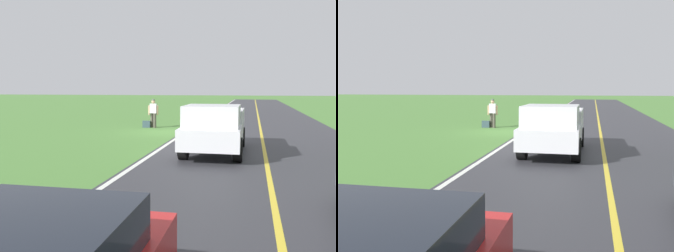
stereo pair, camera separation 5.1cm
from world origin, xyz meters
TOP-DOWN VIEW (x-y plane):
  - ground_plane at (0.00, 0.00)m, footprint 200.00×200.00m
  - road_surface at (-4.85, 0.00)m, footprint 8.39×120.00m
  - lane_edge_line at (-0.84, 0.00)m, footprint 0.16×117.60m
  - lane_centre_line at (-4.85, 0.00)m, footprint 0.14×117.60m
  - hitchhiker_walking at (1.49, -2.19)m, footprint 0.62×0.51m
  - suitcase_carried at (1.91, -2.09)m, footprint 0.47×0.22m
  - pickup_truck_passing at (-3.03, 6.22)m, footprint 2.11×5.41m

SIDE VIEW (x-z plane):
  - ground_plane at x=0.00m, z-range 0.00..0.00m
  - road_surface at x=-4.85m, z-range 0.00..0.00m
  - lane_edge_line at x=-0.84m, z-range 0.00..0.01m
  - lane_centre_line at x=-4.85m, z-range 0.00..0.01m
  - suitcase_carried at x=1.91m, z-range 0.00..0.42m
  - pickup_truck_passing at x=-3.03m, z-range 0.06..1.88m
  - hitchhiker_walking at x=1.49m, z-range 0.11..1.85m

